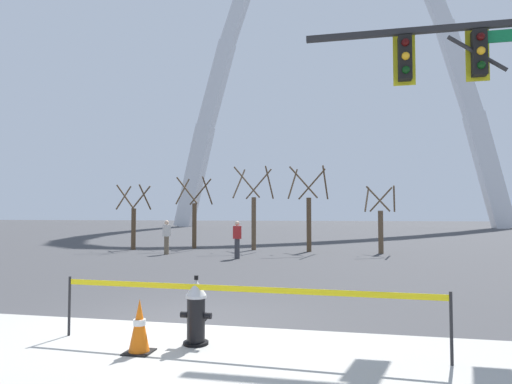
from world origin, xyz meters
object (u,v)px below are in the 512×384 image
fire_hydrant (196,312)px  traffic_signal_gantry (495,102)px  monument_arch (331,65)px  pedestrian_walking_left (167,237)px  traffic_cone_by_hydrant (139,326)px  pedestrian_standing_center (237,239)px

fire_hydrant → traffic_signal_gantry: bearing=33.0°
monument_arch → pedestrian_walking_left: size_ratio=34.03×
traffic_signal_gantry → pedestrian_walking_left: bearing=137.5°
fire_hydrant → pedestrian_walking_left: pedestrian_walking_left is taller
traffic_cone_by_hydrant → traffic_signal_gantry: bearing=34.0°
pedestrian_walking_left → traffic_cone_by_hydrant: bearing=-68.0°
fire_hydrant → pedestrian_walking_left: bearing=114.9°
traffic_cone_by_hydrant → pedestrian_walking_left: size_ratio=0.46×
traffic_signal_gantry → monument_arch: (-5.57, 55.33, 19.34)m
traffic_signal_gantry → traffic_cone_by_hydrant: bearing=-146.0°
traffic_signal_gantry → pedestrian_walking_left: (-11.25, 10.32, -3.25)m
monument_arch → pedestrian_standing_center: (-1.94, -46.30, -22.60)m
traffic_cone_by_hydrant → pedestrian_standing_center: size_ratio=0.46×
fire_hydrant → monument_arch: (-0.62, 58.55, 22.95)m
fire_hydrant → pedestrian_standing_center: (-2.56, 12.25, 0.35)m
fire_hydrant → monument_arch: size_ratio=0.02×
fire_hydrant → traffic_signal_gantry: traffic_signal_gantry is taller
traffic_cone_by_hydrant → pedestrian_standing_center: (-1.94, 12.79, 0.46)m
fire_hydrant → traffic_cone_by_hydrant: bearing=-139.0°
traffic_signal_gantry → pedestrian_walking_left: size_ratio=3.77×
fire_hydrant → pedestrian_standing_center: 12.52m
fire_hydrant → pedestrian_standing_center: bearing=101.8°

